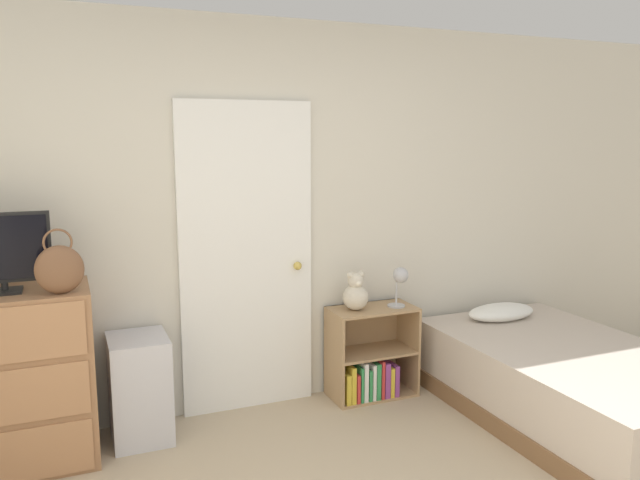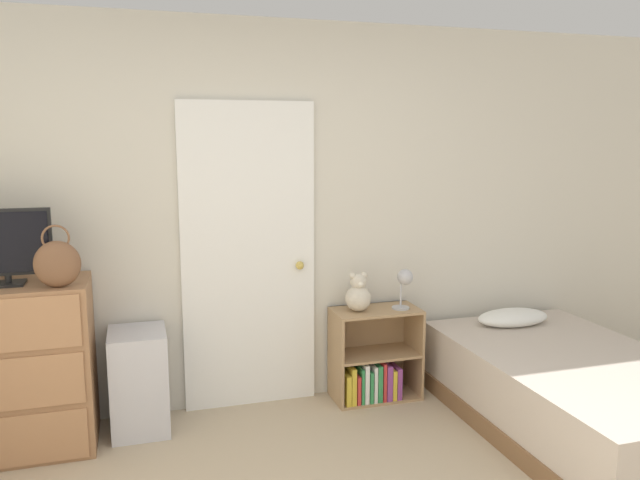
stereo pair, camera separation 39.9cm
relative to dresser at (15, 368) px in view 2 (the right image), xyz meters
The scene contains 10 objects.
wall_back 1.73m from the dresser, 11.42° to the left, with size 10.00×0.06×2.55m.
door_closed 1.52m from the dresser, 10.19° to the left, with size 0.89×0.09×2.03m.
dresser is the anchor object (origin of this frame).
tv 0.72m from the dresser, 67.62° to the right, with size 0.48×0.16×0.43m.
handbag 0.71m from the dresser, 29.39° to the right, with size 0.25×0.11×0.35m.
storage_bin 0.70m from the dresser, ahead, with size 0.34×0.39×0.64m.
bookshelf 2.25m from the dresser, ahead, with size 0.60×0.32×0.63m.
teddy_bear 2.14m from the dresser, ahead, with size 0.18×0.18×0.27m.
desk_lamp 2.46m from the dresser, ahead, with size 0.14×0.13×0.28m.
bed 3.35m from the dresser, 12.51° to the right, with size 1.20×1.98×0.58m.
Camera 2 is at (-0.82, -1.94, 1.81)m, focal length 35.00 mm.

